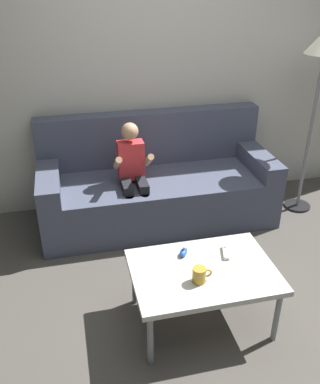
% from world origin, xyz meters
% --- Properties ---
extents(ground_plane, '(10.11, 10.11, 0.00)m').
position_xyz_m(ground_plane, '(0.00, 0.00, 0.00)').
color(ground_plane, '#4C4742').
extents(wall_back, '(5.06, 0.05, 2.50)m').
position_xyz_m(wall_back, '(0.00, 1.72, 1.25)').
color(wall_back, beige).
rests_on(wall_back, ground).
extents(couch, '(2.00, 0.80, 0.90)m').
position_xyz_m(couch, '(-0.14, 1.33, 0.31)').
color(couch, '#474C60').
rests_on(couch, ground).
extents(person_seated_on_couch, '(0.30, 0.37, 0.94)m').
position_xyz_m(person_seated_on_couch, '(-0.38, 1.15, 0.54)').
color(person_seated_on_couch, black).
rests_on(person_seated_on_couch, ground).
extents(coffee_table, '(0.87, 0.61, 0.41)m').
position_xyz_m(coffee_table, '(-0.15, 0.01, 0.37)').
color(coffee_table, beige).
rests_on(coffee_table, ground).
extents(game_remote_white_near_edge, '(0.07, 0.14, 0.03)m').
position_xyz_m(game_remote_white_near_edge, '(0.04, 0.12, 0.42)').
color(game_remote_white_near_edge, white).
rests_on(game_remote_white_near_edge, coffee_table).
extents(nunchuk_blue, '(0.09, 0.10, 0.05)m').
position_xyz_m(nunchuk_blue, '(-0.23, 0.17, 0.43)').
color(nunchuk_blue, blue).
rests_on(nunchuk_blue, coffee_table).
extents(coffee_mug, '(0.12, 0.08, 0.10)m').
position_xyz_m(coffee_mug, '(-0.21, -0.09, 0.46)').
color(coffee_mug, '#B78C2D').
rests_on(coffee_mug, coffee_table).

